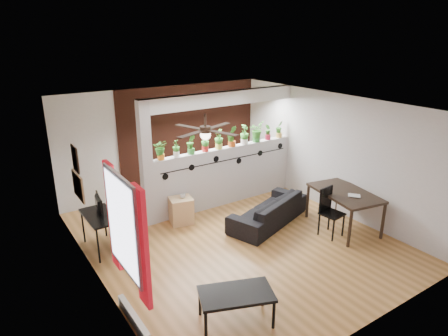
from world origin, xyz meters
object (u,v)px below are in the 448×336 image
Objects in this scene: ceiling_fan at (205,132)px; potted_plant_1 at (176,147)px; folding_chair at (329,207)px; potted_plant_6 at (244,134)px; computer_desk at (100,218)px; office_chair at (123,225)px; cup at (183,196)px; potted_plant_9 at (279,129)px; potted_plant_2 at (191,144)px; potted_plant_8 at (268,131)px; sofa at (268,210)px; potted_plant_0 at (161,149)px; dining_table at (345,196)px; coffee_table at (236,296)px; potted_plant_4 at (219,138)px; cube_shelf at (181,211)px; potted_plant_5 at (232,135)px; potted_plant_3 at (205,142)px; potted_plant_7 at (257,131)px.

ceiling_fan is 3.20× the size of potted_plant_1.
potted_plant_6 is at bearing 97.37° from folding_chair.
computer_desk is 0.43m from office_chair.
potted_plant_9 is at bearing 6.75° from cup.
potted_plant_2 is at bearing 180.00° from potted_plant_6.
potted_plant_8 reaches higher than sofa.
ceiling_fan is at bearing -101.91° from cup.
potted_plant_0 is at bearing 17.58° from computer_desk.
dining_table is 3.61m from coffee_table.
coffee_table is (-0.90, -3.43, -1.13)m from potted_plant_1.
potted_plant_4 is at bearing 122.18° from dining_table.
potted_plant_2 is 0.27× the size of dining_table.
cube_shelf is 1.37m from office_chair.
potted_plant_1 reaches higher than office_chair.
computer_desk is at bearing 137.38° from ceiling_fan.
potted_plant_5 is 0.42× the size of coffee_table.
potted_plant_3 is 1.56m from cube_shelf.
potted_plant_7 is 0.50× the size of computer_desk.
potted_plant_3 is 0.35m from potted_plant_4.
potted_plant_8 is 0.39× the size of folding_chair.
potted_plant_0 is (0.02, 1.80, -0.74)m from ceiling_fan.
cup is at bearing -156.05° from potted_plant_3.
dining_table is at bearing -71.68° from potted_plant_6.
potted_plant_2 is at bearing 39.37° from cup.
potted_plant_9 is 2.68m from folding_chair.
cup is 1.42m from office_chair.
potted_plant_2 reaches higher than folding_chair.
potted_plant_7 is (2.46, -0.00, 0.03)m from potted_plant_0.
folding_chair is at bearing -74.51° from potted_plant_5.
ceiling_fan is at bearing -120.81° from potted_plant_3.
potted_plant_1 is 2.09m from computer_desk.
office_chair is at bearing -157.30° from cube_shelf.
potted_plant_4 is 0.23× the size of sofa.
coffee_table is (-2.30, -3.43, -1.18)m from potted_plant_5.
potted_plant_0 is at bearing 180.00° from potted_plant_4.
folding_chair is at bearing -49.01° from potted_plant_1.
potted_plant_8 is 0.35m from potted_plant_9.
potted_plant_9 is (1.40, 0.00, -0.03)m from potted_plant_5.
potted_plant_8 is (0.70, 0.00, -0.04)m from potted_plant_6.
potted_plant_7 is 0.70m from potted_plant_9.
computer_desk is (-1.82, -0.47, -0.92)m from potted_plant_1.
sofa is (1.75, -1.34, -1.30)m from potted_plant_0.
potted_plant_3 is 3.95m from coffee_table.
potted_plant_1 is 0.38× the size of folding_chair.
potted_plant_5 reaches higher than coffee_table.
cup is (0.05, 0.00, 0.32)m from cube_shelf.
potted_plant_2 is 0.89× the size of potted_plant_5.
potted_plant_1 is at bearing 180.00° from potted_plant_4.
potted_plant_8 is at bearing 0.00° from potted_plant_0.
coffee_table is (-1.25, -3.43, -1.16)m from potted_plant_2.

